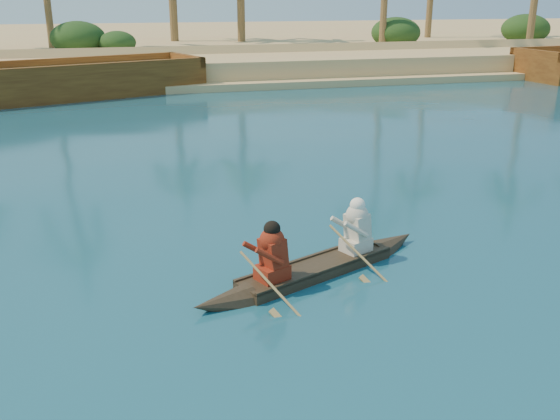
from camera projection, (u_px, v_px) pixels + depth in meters
name	position (u px, v px, depth m)	size (l,w,h in m)	color
sandy_embankment	(71.00, 46.00, 50.95)	(150.00, 51.00, 1.50)	tan
shrub_cluster	(59.00, 54.00, 36.70)	(100.00, 6.00, 2.40)	#1A3914
canoe	(316.00, 260.00, 10.53)	(4.72, 2.50, 1.34)	#35291D
barge_mid	(78.00, 82.00, 29.16)	(12.07, 7.28, 1.91)	brown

